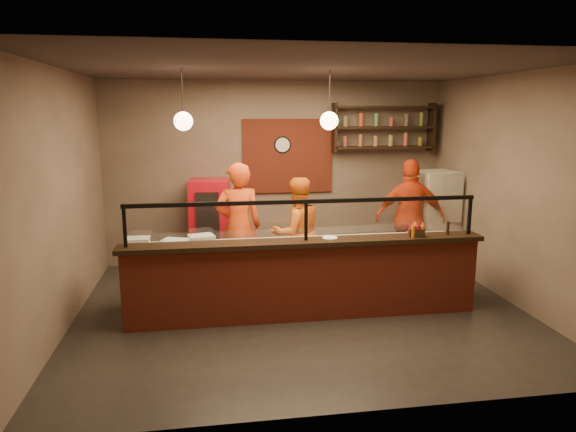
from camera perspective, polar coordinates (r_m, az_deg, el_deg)
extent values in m
plane|color=black|center=(7.17, 1.48, -10.35)|extent=(6.00, 6.00, 0.00)
plane|color=#3B312D|center=(6.68, 1.62, 16.08)|extent=(6.00, 6.00, 0.00)
plane|color=#766356|center=(9.19, -1.28, 4.81)|extent=(6.00, 0.00, 6.00)
plane|color=#766356|center=(6.87, -23.91, 1.58)|extent=(0.00, 5.00, 5.00)
plane|color=#766356|center=(7.85, 23.65, 2.72)|extent=(0.00, 5.00, 5.00)
plane|color=#766356|center=(4.35, 7.50, -2.76)|extent=(6.00, 0.00, 6.00)
cube|color=maroon|center=(9.15, -0.01, 6.68)|extent=(1.60, 0.04, 1.30)
cube|color=maroon|center=(6.72, 1.96, -7.33)|extent=(4.60, 0.25, 1.00)
cube|color=black|center=(6.56, 1.99, -2.94)|extent=(4.70, 0.37, 0.06)
cube|color=gray|center=(7.21, 1.21, -6.63)|extent=(4.60, 0.75, 0.85)
cube|color=beige|center=(7.08, 1.22, -3.16)|extent=(4.60, 0.75, 0.05)
cube|color=white|center=(6.50, 2.01, -0.55)|extent=(4.40, 0.02, 0.50)
cube|color=black|center=(6.45, 2.02, 1.62)|extent=(4.50, 0.05, 0.05)
cube|color=black|center=(6.47, -17.70, -1.15)|extent=(0.04, 0.04, 0.50)
cube|color=black|center=(6.50, 2.01, -0.55)|extent=(0.04, 0.04, 0.50)
cube|color=black|center=(7.25, 19.51, 0.04)|extent=(0.04, 0.04, 0.50)
cube|color=black|center=(9.41, 10.50, 7.54)|extent=(1.80, 0.28, 0.04)
cube|color=black|center=(9.40, 10.58, 9.66)|extent=(1.80, 0.28, 0.04)
cube|color=black|center=(9.39, 10.66, 11.80)|extent=(1.80, 0.28, 0.04)
cube|color=black|center=(9.14, 5.17, 9.76)|extent=(0.04, 0.28, 0.85)
cube|color=black|center=(9.73, 15.66, 9.49)|extent=(0.04, 0.28, 0.85)
cylinder|color=black|center=(9.12, -0.63, 7.92)|extent=(0.30, 0.04, 0.30)
cylinder|color=black|center=(6.75, -11.68, 13.25)|extent=(0.01, 0.01, 0.60)
sphere|color=#EBAC81|center=(6.75, -11.56, 10.28)|extent=(0.24, 0.24, 0.24)
cylinder|color=black|center=(6.94, 4.64, 13.39)|extent=(0.01, 0.01, 0.60)
sphere|color=#EBAC81|center=(6.93, 4.59, 10.50)|extent=(0.24, 0.24, 0.24)
imported|color=#DB4314|center=(7.81, -5.52, -1.13)|extent=(0.72, 0.49, 1.94)
imported|color=#CF5C13|center=(7.82, 0.97, -1.91)|extent=(0.97, 0.84, 1.71)
imported|color=red|center=(8.65, 13.42, -0.20)|extent=(1.20, 0.69, 1.92)
cube|color=beige|center=(9.18, 15.83, -0.42)|extent=(0.81, 0.78, 1.69)
cube|color=#B30B1B|center=(8.90, -8.60, -0.92)|extent=(0.72, 0.67, 1.55)
cylinder|color=#F1E3CC|center=(7.26, 5.49, -2.59)|extent=(0.54, 0.54, 0.01)
cube|color=silver|center=(6.92, -9.59, -2.76)|extent=(0.38, 0.33, 0.16)
cube|color=silver|center=(7.00, -16.38, -2.94)|extent=(0.31, 0.25, 0.15)
cube|color=silver|center=(6.77, -12.47, -3.22)|extent=(0.39, 0.35, 0.16)
cylinder|color=yellow|center=(6.95, -15.38, -3.38)|extent=(0.37, 0.06, 0.06)
cube|color=black|center=(6.94, 14.06, -1.77)|extent=(0.22, 0.19, 0.11)
cylinder|color=black|center=(7.14, 17.34, -1.29)|extent=(0.05, 0.05, 0.18)
cylinder|color=silver|center=(6.67, 4.68, -2.42)|extent=(0.23, 0.23, 0.01)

